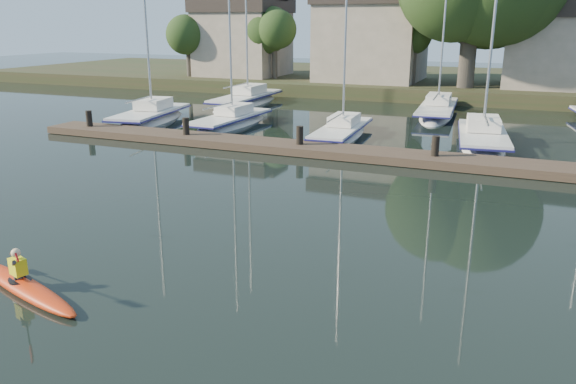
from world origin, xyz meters
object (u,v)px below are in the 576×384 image
at_px(sailboat_0, 151,125).
at_px(sailboat_5, 246,107).
at_px(sailboat_1, 231,129).
at_px(sailboat_2, 341,140).
at_px(sailboat_6, 437,118).
at_px(sailboat_3, 481,149).
at_px(kayak, 23,284).
at_px(dock, 364,154).

height_order(sailboat_0, sailboat_5, sailboat_5).
distance_m(sailboat_0, sailboat_1, 5.08).
height_order(sailboat_2, sailboat_6, sailboat_6).
bearing_deg(sailboat_3, kayak, -118.91).
relative_size(dock, sailboat_1, 2.56).
bearing_deg(kayak, sailboat_0, 135.59).
relative_size(kayak, sailboat_1, 0.31).
bearing_deg(sailboat_1, sailboat_2, -3.94).
height_order(kayak, sailboat_2, sailboat_2).
height_order(sailboat_3, sailboat_6, sailboat_6).
height_order(kayak, sailboat_5, sailboat_5).
bearing_deg(dock, sailboat_3, 47.36).
bearing_deg(sailboat_1, dock, -26.21).
bearing_deg(sailboat_2, dock, -63.89).
bearing_deg(dock, sailboat_1, 151.93).
relative_size(sailboat_2, sailboat_5, 0.81).
xyz_separation_m(kayak, dock, (3.57, 15.13, 0.04)).
xyz_separation_m(sailboat_0, sailboat_6, (15.36, 9.22, 0.02)).
bearing_deg(dock, kayak, -103.28).
xyz_separation_m(dock, sailboat_2, (-2.33, 4.20, -0.37)).
xyz_separation_m(sailboat_1, sailboat_2, (6.86, -0.70, 0.01)).
height_order(kayak, sailboat_1, sailboat_1).
relative_size(sailboat_2, sailboat_3, 0.97).
distance_m(dock, sailboat_5, 18.05).
xyz_separation_m(sailboat_0, sailboat_2, (11.90, -0.10, 0.05)).
distance_m(sailboat_0, sailboat_6, 17.91).
height_order(sailboat_0, sailboat_3, sailboat_3).
xyz_separation_m(dock, sailboat_5, (-12.33, 13.17, -0.41)).
relative_size(kayak, sailboat_6, 0.26).
bearing_deg(sailboat_0, sailboat_6, 21.64).
height_order(sailboat_1, sailboat_2, sailboat_2).
xyz_separation_m(sailboat_1, sailboat_6, (10.32, 8.62, -0.01)).
xyz_separation_m(kayak, sailboat_1, (-5.61, 20.03, -0.34)).
bearing_deg(sailboat_3, sailboat_6, 104.58).
xyz_separation_m(kayak, sailboat_2, (1.24, 19.33, -0.33)).
xyz_separation_m(sailboat_3, sailboat_5, (-16.86, 8.26, -0.00)).
relative_size(dock, sailboat_5, 2.06).
bearing_deg(sailboat_1, kayak, -72.47).
distance_m(sailboat_3, sailboat_6, 9.25).
distance_m(kayak, sailboat_3, 21.61).
bearing_deg(sailboat_0, dock, -26.15).
relative_size(kayak, sailboat_0, 0.32).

